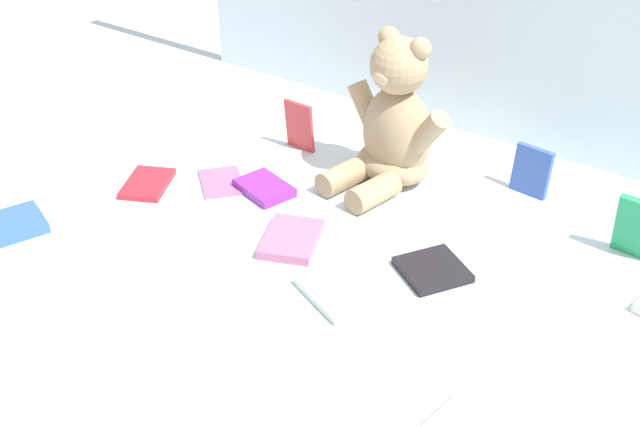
{
  "coord_description": "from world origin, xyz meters",
  "views": [
    {
      "loc": [
        0.58,
        -0.97,
        0.79
      ],
      "look_at": [
        -0.02,
        -0.1,
        0.1
      ],
      "focal_mm": 45.14,
      "sensor_mm": 36.0,
      "label": 1
    }
  ],
  "objects_px": {
    "teddy_bear": "(394,128)",
    "book_case_11": "(532,171)",
    "book_case_9": "(291,239)",
    "book_case_0": "(147,184)",
    "book_case_5": "(334,293)",
    "book_case_10": "(9,226)",
    "book_case_2": "(433,270)",
    "book_case_1": "(639,229)",
    "book_case_7": "(221,181)",
    "book_case_6": "(299,126)",
    "book_case_8": "(264,188)"
  },
  "relations": [
    {
      "from": "teddy_bear",
      "to": "book_case_11",
      "type": "bearing_deg",
      "value": 35.2
    },
    {
      "from": "book_case_9",
      "to": "book_case_11",
      "type": "height_order",
      "value": "book_case_11"
    },
    {
      "from": "book_case_0",
      "to": "book_case_11",
      "type": "height_order",
      "value": "book_case_11"
    },
    {
      "from": "book_case_0",
      "to": "book_case_9",
      "type": "height_order",
      "value": "book_case_9"
    },
    {
      "from": "teddy_bear",
      "to": "book_case_5",
      "type": "distance_m",
      "value": 0.39
    },
    {
      "from": "teddy_bear",
      "to": "book_case_10",
      "type": "bearing_deg",
      "value": -118.49
    },
    {
      "from": "book_case_2",
      "to": "book_case_11",
      "type": "distance_m",
      "value": 0.33
    },
    {
      "from": "book_case_0",
      "to": "book_case_5",
      "type": "xyz_separation_m",
      "value": [
        0.47,
        -0.08,
        0.0
      ]
    },
    {
      "from": "book_case_1",
      "to": "book_case_11",
      "type": "height_order",
      "value": "book_case_1"
    },
    {
      "from": "book_case_0",
      "to": "book_case_11",
      "type": "relative_size",
      "value": 1.21
    },
    {
      "from": "book_case_0",
      "to": "book_case_9",
      "type": "relative_size",
      "value": 0.93
    },
    {
      "from": "book_case_11",
      "to": "book_case_2",
      "type": "bearing_deg",
      "value": -89.16
    },
    {
      "from": "book_case_1",
      "to": "book_case_11",
      "type": "bearing_deg",
      "value": 161.8
    },
    {
      "from": "book_case_11",
      "to": "book_case_5",
      "type": "bearing_deg",
      "value": -99.1
    },
    {
      "from": "book_case_0",
      "to": "book_case_10",
      "type": "distance_m",
      "value": 0.26
    },
    {
      "from": "book_case_2",
      "to": "book_case_9",
      "type": "relative_size",
      "value": 0.82
    },
    {
      "from": "book_case_11",
      "to": "book_case_7",
      "type": "bearing_deg",
      "value": -142.49
    },
    {
      "from": "book_case_1",
      "to": "book_case_6",
      "type": "relative_size",
      "value": 1.02
    },
    {
      "from": "teddy_bear",
      "to": "book_case_1",
      "type": "distance_m",
      "value": 0.46
    },
    {
      "from": "book_case_1",
      "to": "book_case_5",
      "type": "bearing_deg",
      "value": -128.61
    },
    {
      "from": "book_case_2",
      "to": "book_case_9",
      "type": "xyz_separation_m",
      "value": [
        -0.24,
        -0.06,
        0.0
      ]
    },
    {
      "from": "book_case_9",
      "to": "book_case_11",
      "type": "relative_size",
      "value": 1.3
    },
    {
      "from": "book_case_0",
      "to": "book_case_8",
      "type": "relative_size",
      "value": 1.06
    },
    {
      "from": "book_case_8",
      "to": "book_case_9",
      "type": "xyz_separation_m",
      "value": [
        0.14,
        -0.11,
        -0.0
      ]
    },
    {
      "from": "book_case_0",
      "to": "book_case_6",
      "type": "xyz_separation_m",
      "value": [
        0.15,
        0.28,
        0.05
      ]
    },
    {
      "from": "book_case_1",
      "to": "book_case_7",
      "type": "relative_size",
      "value": 1.01
    },
    {
      "from": "book_case_5",
      "to": "book_case_8",
      "type": "distance_m",
      "value": 0.34
    },
    {
      "from": "book_case_5",
      "to": "book_case_10",
      "type": "xyz_separation_m",
      "value": [
        -0.57,
        -0.17,
        0.0
      ]
    },
    {
      "from": "book_case_8",
      "to": "book_case_10",
      "type": "xyz_separation_m",
      "value": [
        -0.29,
        -0.35,
        0.0
      ]
    },
    {
      "from": "book_case_0",
      "to": "book_case_2",
      "type": "xyz_separation_m",
      "value": [
        0.57,
        0.06,
        0.0
      ]
    },
    {
      "from": "book_case_5",
      "to": "book_case_7",
      "type": "bearing_deg",
      "value": -90.75
    },
    {
      "from": "book_case_6",
      "to": "book_case_0",
      "type": "bearing_deg",
      "value": -115.37
    },
    {
      "from": "teddy_bear",
      "to": "book_case_6",
      "type": "relative_size",
      "value": 2.74
    },
    {
      "from": "teddy_bear",
      "to": "book_case_5",
      "type": "bearing_deg",
      "value": -60.97
    },
    {
      "from": "book_case_10",
      "to": "book_case_6",
      "type": "bearing_deg",
      "value": 87.35
    },
    {
      "from": "book_case_1",
      "to": "book_case_10",
      "type": "height_order",
      "value": "book_case_1"
    },
    {
      "from": "book_case_1",
      "to": "book_case_2",
      "type": "distance_m",
      "value": 0.34
    },
    {
      "from": "teddy_bear",
      "to": "book_case_8",
      "type": "height_order",
      "value": "teddy_bear"
    },
    {
      "from": "book_case_1",
      "to": "book_case_6",
      "type": "height_order",
      "value": "book_case_1"
    },
    {
      "from": "book_case_2",
      "to": "book_case_6",
      "type": "relative_size",
      "value": 0.94
    },
    {
      "from": "teddy_bear",
      "to": "book_case_1",
      "type": "relative_size",
      "value": 2.68
    },
    {
      "from": "book_case_1",
      "to": "book_case_11",
      "type": "xyz_separation_m",
      "value": [
        -0.22,
        0.09,
        -0.01
      ]
    },
    {
      "from": "book_case_2",
      "to": "book_case_8",
      "type": "relative_size",
      "value": 0.95
    },
    {
      "from": "book_case_8",
      "to": "book_case_10",
      "type": "relative_size",
      "value": 0.91
    },
    {
      "from": "book_case_5",
      "to": "book_case_0",
      "type": "bearing_deg",
      "value": -75.66
    },
    {
      "from": "teddy_bear",
      "to": "book_case_2",
      "type": "xyz_separation_m",
      "value": [
        0.21,
        -0.22,
        -0.1
      ]
    },
    {
      "from": "book_case_5",
      "to": "book_case_1",
      "type": "bearing_deg",
      "value": 160.34
    },
    {
      "from": "book_case_1",
      "to": "book_case_2",
      "type": "bearing_deg",
      "value": -132.93
    },
    {
      "from": "teddy_bear",
      "to": "book_case_7",
      "type": "relative_size",
      "value": 2.7
    },
    {
      "from": "teddy_bear",
      "to": "book_case_5",
      "type": "height_order",
      "value": "teddy_bear"
    }
  ]
}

